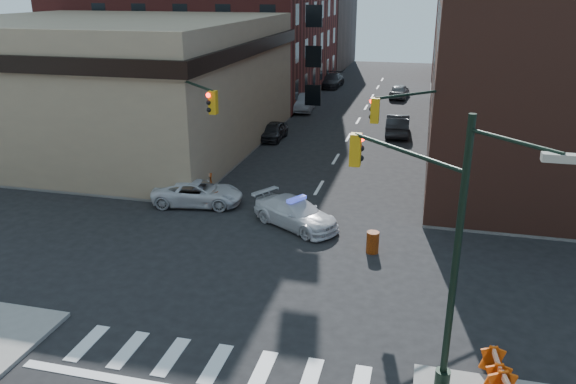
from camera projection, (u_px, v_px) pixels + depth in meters
The scene contains 26 objects.
ground at pixel (274, 265), 23.64m from camera, with size 140.00×140.00×0.00m, color black.
sidewalk_nw at pixel (145, 98), 58.67m from camera, with size 34.00×54.50×0.15m, color gray.
bank_building at pixel (109, 82), 40.98m from camera, with size 22.00×22.00×9.00m, color #947F61.
commercial_row_ne at pixel (540, 49), 38.78m from camera, with size 14.00×34.00×14.00m, color #532C21.
filler_nw at pixel (280, 9), 81.01m from camera, with size 20.00×18.00×16.00m, color brown.
filler_ne at pixel (500, 29), 71.25m from camera, with size 16.00×16.00×12.00m, color #5B1F1C.
signal_pole_se at pixel (428, 231), 15.65m from camera, with size 5.40×5.27×8.00m.
signal_pole_nw at pixel (189, 128), 28.33m from camera, with size 3.58×3.67×8.00m.
signal_pole_ne at pixel (426, 142), 25.70m from camera, with size 3.67×3.58×8.00m.
tree_ne_near at pixel (451, 88), 44.43m from camera, with size 3.00×3.00×4.85m.
tree_ne_far at pixel (449, 74), 51.72m from camera, with size 3.00×3.00×4.85m.
police_car at pixel (296, 213), 27.27m from camera, with size 1.92×4.72×1.37m, color silver.
pickup at pixel (198, 193), 30.01m from camera, with size 2.20×4.77×1.33m, color silver.
parked_car_wnear at pixel (274, 131), 42.96m from camera, with size 1.55×3.86×1.31m, color black.
parked_car_wfar at pixel (304, 102), 52.87m from camera, with size 1.68×4.80×1.58m, color gray.
parked_car_wdeep at pixel (332, 80), 65.45m from camera, with size 2.17×5.33×1.55m, color black.
parked_car_enear at pixel (398, 125), 44.19m from camera, with size 1.74×5.00×1.65m, color black.
parked_car_efar at pixel (399, 91), 58.96m from camera, with size 1.75×4.35×1.48m, color gray.
pedestrian_a at pixel (149, 179), 31.41m from camera, with size 0.57×0.37×1.56m, color black.
pedestrian_b at pixel (123, 160), 34.44m from camera, with size 0.86×0.67×1.77m, color black.
pedestrian_c at pixel (98, 171), 32.61m from camera, with size 0.98×0.41×1.67m, color black.
barrel_road at pixel (373, 242), 24.62m from camera, with size 0.55×0.55×0.98m, color #C04109.
barrel_bank at pixel (214, 199), 29.69m from camera, with size 0.50×0.50×0.90m, color #E9460B.
barricade_se_a at pixel (495, 368), 16.37m from camera, with size 1.11×0.55×0.83m, color #BF5B09, non-canonical shape.
barricade_nw_a at pixel (201, 180), 32.19m from camera, with size 1.20×0.60×0.90m, color orange, non-canonical shape.
barricade_nw_b at pixel (150, 188), 31.05m from camera, with size 1.08×0.54×0.81m, color #C43909, non-canonical shape.
Camera 1 is at (5.69, -20.36, 11.03)m, focal length 35.00 mm.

